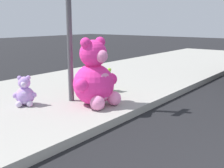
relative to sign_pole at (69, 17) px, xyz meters
The scene contains 6 objects.
sidewalk 2.19m from the sign_pole, 141.29° to the left, with size 28.00×4.40×0.15m, color #9E9B93.
sign_pole is the anchor object (origin of this frame).
plush_pink_large 1.31m from the sign_pole, 82.16° to the right, with size 1.02×0.92×1.33m.
plush_red 1.62m from the sign_pole, ahead, with size 0.39×0.40×0.56m.
plush_lime 1.83m from the sign_pole, ahead, with size 0.38×0.40×0.55m.
plush_lavender 1.73m from the sign_pole, 148.71° to the left, with size 0.42×0.42×0.59m.
Camera 1 is at (-2.98, 0.24, 1.76)m, focal length 45.17 mm.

